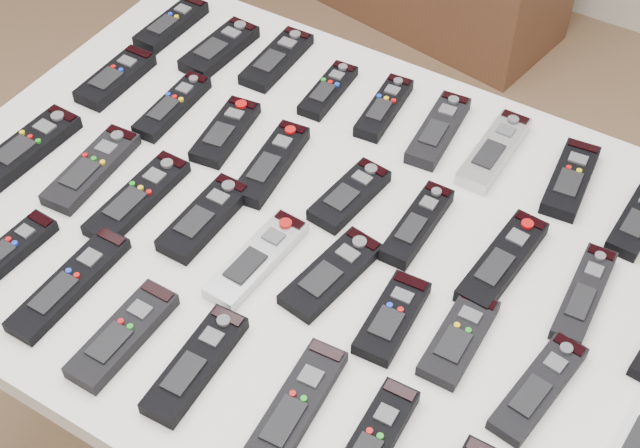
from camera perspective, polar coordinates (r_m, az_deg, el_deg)
The scene contains 33 objects.
table at distance 1.39m, azimuth 0.00°, elevation -2.15°, with size 1.25×0.88×0.78m.
remote_0 at distance 1.75m, azimuth -9.48°, elevation 12.48°, with size 0.05×0.17×0.02m, color black.
remote_1 at distance 1.68m, azimuth -6.45°, elevation 11.10°, with size 0.06×0.17×0.02m, color black.
remote_2 at distance 1.65m, azimuth -2.78°, elevation 10.50°, with size 0.06×0.17×0.02m, color black.
remote_3 at distance 1.58m, azimuth 0.53°, elevation 8.56°, with size 0.04×0.15×0.02m, color black.
remote_4 at distance 1.54m, azimuth 4.12°, elevation 7.44°, with size 0.04×0.16×0.02m, color black.
remote_5 at distance 1.51m, azimuth 7.58°, elevation 5.99°, with size 0.05×0.18×0.02m, color black.
remote_6 at distance 1.49m, azimuth 11.09°, elevation 4.62°, with size 0.05×0.19×0.02m, color #B7B7BC.
remote_7 at distance 1.47m, azimuth 15.74°, elevation 2.77°, with size 0.06×0.17×0.02m, color black.
remote_8 at distance 1.44m, azimuth 19.69°, elevation 0.26°, with size 0.05×0.16×0.02m, color black.
remote_10 at distance 1.64m, azimuth -12.95°, elevation 9.11°, with size 0.06×0.16×0.02m, color black.
remote_11 at distance 1.56m, azimuth -9.42°, elevation 7.45°, with size 0.05×0.17×0.02m, color black.
remote_12 at distance 1.50m, azimuth -6.06°, elevation 5.90°, with size 0.06×0.16×0.02m, color black.
remote_13 at distance 1.44m, azimuth -3.13°, elevation 3.90°, with size 0.05×0.18×0.02m, color black.
remote_14 at distance 1.39m, azimuth 1.90°, elevation 1.85°, with size 0.06×0.15×0.02m, color black.
remote_15 at distance 1.35m, azimuth 6.25°, elevation -0.03°, with size 0.05×0.17×0.02m, color black.
remote_16 at distance 1.32m, azimuth 11.59°, elevation -2.34°, with size 0.05×0.19×0.02m, color black.
remote_17 at distance 1.31m, azimuth 16.54°, elevation -4.36°, with size 0.04×0.18×0.02m, color black.
remote_19 at distance 1.54m, azimuth -18.18°, elevation 4.72°, with size 0.06×0.19×0.02m, color black.
remote_20 at distance 1.48m, azimuth -14.40°, elevation 3.46°, with size 0.06×0.19×0.02m, color black.
remote_21 at distance 1.41m, azimuth -11.59°, elevation 1.66°, with size 0.06×0.20×0.02m, color black.
remote_22 at distance 1.36m, azimuth -7.41°, elevation 0.39°, with size 0.06×0.17×0.02m, color black.
remote_23 at distance 1.30m, azimuth -4.06°, elevation -2.24°, with size 0.05×0.19×0.02m, color #B7B7BC.
remote_24 at distance 1.28m, azimuth 0.74°, elevation -3.20°, with size 0.06×0.17×0.02m, color black.
remote_25 at distance 1.24m, azimuth 4.64°, elevation -5.98°, with size 0.06×0.15×0.02m, color black.
remote_26 at distance 1.23m, azimuth 8.89°, elevation -7.20°, with size 0.06×0.16×0.02m, color black.
remote_27 at distance 1.21m, azimuth 13.82°, elevation -10.13°, with size 0.05×0.18×0.02m, color black.
remote_30 at distance 1.39m, azimuth -19.23°, elevation -1.62°, with size 0.05×0.15×0.02m, color black.
remote_31 at distance 1.32m, azimuth -15.74°, elevation -3.70°, with size 0.05×0.21×0.02m, color black.
remote_32 at distance 1.25m, azimuth -12.50°, elevation -6.94°, with size 0.06×0.18×0.02m, color black.
remote_33 at distance 1.20m, azimuth -7.96°, elevation -8.88°, with size 0.05×0.18×0.02m, color black.
remote_34 at distance 1.16m, azimuth -1.64°, elevation -11.68°, with size 0.05×0.20×0.02m, color black.
remote_35 at distance 1.13m, azimuth 3.28°, elevation -13.96°, with size 0.05×0.19×0.02m, color black.
Camera 1 is at (0.60, -0.69, 1.79)m, focal length 50.00 mm.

